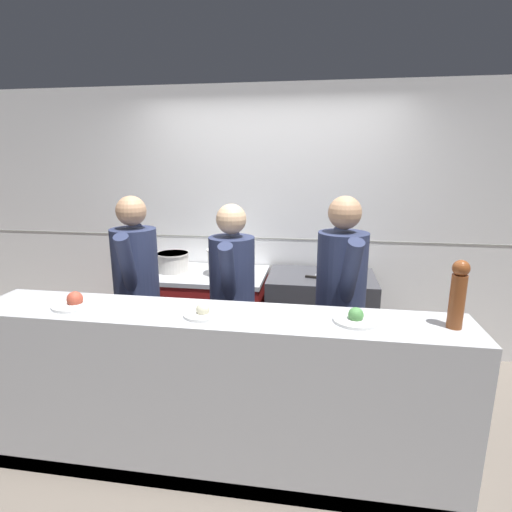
# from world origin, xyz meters

# --- Properties ---
(ground_plane) EXTENTS (14.00, 14.00, 0.00)m
(ground_plane) POSITION_xyz_m (0.00, 0.00, 0.00)
(ground_plane) COLOR #6B6056
(wall_back_tiled) EXTENTS (8.00, 0.06, 2.60)m
(wall_back_tiled) POSITION_xyz_m (0.00, 1.44, 1.30)
(wall_back_tiled) COLOR white
(wall_back_tiled) RESTS_ON ground_plane
(oven_range) EXTENTS (1.22, 0.71, 0.88)m
(oven_range) POSITION_xyz_m (-0.62, 1.04, 0.44)
(oven_range) COLOR maroon
(oven_range) RESTS_ON ground_plane
(prep_counter) EXTENTS (0.95, 0.65, 0.90)m
(prep_counter) POSITION_xyz_m (0.50, 1.04, 0.45)
(prep_counter) COLOR #38383D
(prep_counter) RESTS_ON ground_plane
(pass_counter) EXTENTS (2.91, 0.45, 1.05)m
(pass_counter) POSITION_xyz_m (-0.13, -0.35, 0.52)
(pass_counter) COLOR #B7BABF
(pass_counter) RESTS_ON ground_plane
(stock_pot) EXTENTS (0.31, 0.31, 0.18)m
(stock_pot) POSITION_xyz_m (-0.89, 1.05, 0.97)
(stock_pot) COLOR beige
(stock_pot) RESTS_ON oven_range
(sauce_pot) EXTENTS (0.36, 0.36, 0.24)m
(sauce_pot) POSITION_xyz_m (-0.37, 1.03, 1.00)
(sauce_pot) COLOR beige
(sauce_pot) RESTS_ON oven_range
(mixing_bowl_steel) EXTENTS (0.20, 0.20, 0.10)m
(mixing_bowl_steel) POSITION_xyz_m (0.54, 1.06, 0.95)
(mixing_bowl_steel) COLOR #B7BABF
(mixing_bowl_steel) RESTS_ON prep_counter
(chefs_knife) EXTENTS (0.36, 0.11, 0.02)m
(chefs_knife) POSITION_xyz_m (0.50, 0.93, 0.90)
(chefs_knife) COLOR #B7BABF
(chefs_knife) RESTS_ON prep_counter
(plated_dish_main) EXTENTS (0.27, 0.27, 0.10)m
(plated_dish_main) POSITION_xyz_m (-0.99, -0.36, 1.07)
(plated_dish_main) COLOR white
(plated_dish_main) RESTS_ON pass_counter
(plated_dish_appetiser) EXTENTS (0.22, 0.22, 0.08)m
(plated_dish_appetiser) POSITION_xyz_m (-0.18, -0.39, 1.07)
(plated_dish_appetiser) COLOR white
(plated_dish_appetiser) RESTS_ON pass_counter
(plated_dish_dessert) EXTENTS (0.24, 0.24, 0.09)m
(plated_dish_dessert) POSITION_xyz_m (0.67, -0.35, 1.07)
(plated_dish_dessert) COLOR white
(plated_dish_dessert) RESTS_ON pass_counter
(pepper_mill) EXTENTS (0.09, 0.09, 0.37)m
(pepper_mill) POSITION_xyz_m (1.18, -0.34, 1.24)
(pepper_mill) COLOR brown
(pepper_mill) RESTS_ON pass_counter
(chef_head_cook) EXTENTS (0.40, 0.73, 1.66)m
(chef_head_cook) POSITION_xyz_m (-0.90, 0.27, 0.92)
(chef_head_cook) COLOR black
(chef_head_cook) RESTS_ON ground_plane
(chef_sous) EXTENTS (0.35, 0.71, 1.62)m
(chef_sous) POSITION_xyz_m (-0.15, 0.26, 0.90)
(chef_sous) COLOR black
(chef_sous) RESTS_ON ground_plane
(chef_line) EXTENTS (0.40, 0.74, 1.68)m
(chef_line) POSITION_xyz_m (0.62, 0.24, 0.94)
(chef_line) COLOR black
(chef_line) RESTS_ON ground_plane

